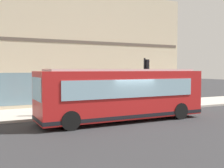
{
  "coord_description": "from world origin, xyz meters",
  "views": [
    {
      "loc": [
        -13.79,
        7.98,
        3.05
      ],
      "look_at": [
        2.48,
        -0.24,
        2.08
      ],
      "focal_mm": 44.23,
      "sensor_mm": 36.0,
      "label": 1
    }
  ],
  "objects_px": {
    "traffic_light_near_corner": "(146,73)",
    "pedestrian_near_building_entrance": "(88,99)",
    "pedestrian_walking_along_curb": "(111,94)",
    "fire_hydrant": "(177,99)",
    "pedestrian_by_light_pole": "(168,94)",
    "pedestrian_near_hydrant": "(39,101)",
    "city_bus_nearside": "(122,95)"
  },
  "relations": [
    {
      "from": "pedestrian_by_light_pole",
      "to": "pedestrian_near_hydrant",
      "type": "height_order",
      "value": "pedestrian_by_light_pole"
    },
    {
      "from": "pedestrian_by_light_pole",
      "to": "pedestrian_near_hydrant",
      "type": "xyz_separation_m",
      "value": [
        -0.53,
        10.45,
        -0.04
      ]
    },
    {
      "from": "traffic_light_near_corner",
      "to": "pedestrian_near_hydrant",
      "type": "bearing_deg",
      "value": 87.08
    },
    {
      "from": "city_bus_nearside",
      "to": "pedestrian_near_hydrant",
      "type": "relative_size",
      "value": 6.37
    },
    {
      "from": "pedestrian_near_hydrant",
      "to": "pedestrian_walking_along_curb",
      "type": "bearing_deg",
      "value": -76.92
    },
    {
      "from": "pedestrian_by_light_pole",
      "to": "pedestrian_near_hydrant",
      "type": "bearing_deg",
      "value": 92.88
    },
    {
      "from": "pedestrian_by_light_pole",
      "to": "pedestrian_walking_along_curb",
      "type": "bearing_deg",
      "value": 80.34
    },
    {
      "from": "pedestrian_by_light_pole",
      "to": "pedestrian_walking_along_curb",
      "type": "distance_m",
      "value": 4.79
    },
    {
      "from": "pedestrian_near_hydrant",
      "to": "pedestrian_near_building_entrance",
      "type": "xyz_separation_m",
      "value": [
        -0.11,
        -3.24,
        0.04
      ]
    },
    {
      "from": "city_bus_nearside",
      "to": "pedestrian_by_light_pole",
      "type": "relative_size",
      "value": 6.11
    },
    {
      "from": "traffic_light_near_corner",
      "to": "pedestrian_walking_along_curb",
      "type": "relative_size",
      "value": 2.11
    },
    {
      "from": "traffic_light_near_corner",
      "to": "pedestrian_near_building_entrance",
      "type": "distance_m",
      "value": 4.79
    },
    {
      "from": "traffic_light_near_corner",
      "to": "fire_hydrant",
      "type": "relative_size",
      "value": 5.04
    },
    {
      "from": "pedestrian_by_light_pole",
      "to": "city_bus_nearside",
      "type": "bearing_deg",
      "value": 120.22
    },
    {
      "from": "pedestrian_near_hydrant",
      "to": "traffic_light_near_corner",
      "type": "bearing_deg",
      "value": -92.92
    },
    {
      "from": "fire_hydrant",
      "to": "pedestrian_by_light_pole",
      "type": "relative_size",
      "value": 0.45
    },
    {
      "from": "pedestrian_near_hydrant",
      "to": "pedestrian_walking_along_curb",
      "type": "distance_m",
      "value": 5.88
    },
    {
      "from": "fire_hydrant",
      "to": "pedestrian_walking_along_curb",
      "type": "xyz_separation_m",
      "value": [
        0.44,
        6.0,
        0.66
      ]
    },
    {
      "from": "city_bus_nearside",
      "to": "fire_hydrant",
      "type": "distance_m",
      "value": 8.52
    },
    {
      "from": "fire_hydrant",
      "to": "city_bus_nearside",
      "type": "bearing_deg",
      "value": 117.98
    },
    {
      "from": "traffic_light_near_corner",
      "to": "pedestrian_walking_along_curb",
      "type": "distance_m",
      "value": 3.07
    },
    {
      "from": "traffic_light_near_corner",
      "to": "pedestrian_near_hydrant",
      "type": "xyz_separation_m",
      "value": [
        0.39,
        7.72,
        -1.7
      ]
    },
    {
      "from": "pedestrian_by_light_pole",
      "to": "traffic_light_near_corner",
      "type": "bearing_deg",
      "value": 108.63
    },
    {
      "from": "city_bus_nearside",
      "to": "pedestrian_by_light_pole",
      "type": "bearing_deg",
      "value": -59.78
    },
    {
      "from": "city_bus_nearside",
      "to": "fire_hydrant",
      "type": "relative_size",
      "value": 13.57
    },
    {
      "from": "fire_hydrant",
      "to": "pedestrian_near_building_entrance",
      "type": "height_order",
      "value": "pedestrian_near_building_entrance"
    },
    {
      "from": "city_bus_nearside",
      "to": "pedestrian_walking_along_curb",
      "type": "distance_m",
      "value": 4.67
    },
    {
      "from": "traffic_light_near_corner",
      "to": "pedestrian_by_light_pole",
      "type": "height_order",
      "value": "traffic_light_near_corner"
    },
    {
      "from": "pedestrian_near_hydrant",
      "to": "fire_hydrant",
      "type": "bearing_deg",
      "value": -85.68
    },
    {
      "from": "pedestrian_by_light_pole",
      "to": "pedestrian_near_building_entrance",
      "type": "bearing_deg",
      "value": 95.05
    },
    {
      "from": "traffic_light_near_corner",
      "to": "pedestrian_near_building_entrance",
      "type": "height_order",
      "value": "traffic_light_near_corner"
    },
    {
      "from": "city_bus_nearside",
      "to": "pedestrian_near_hydrant",
      "type": "distance_m",
      "value": 5.28
    }
  ]
}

